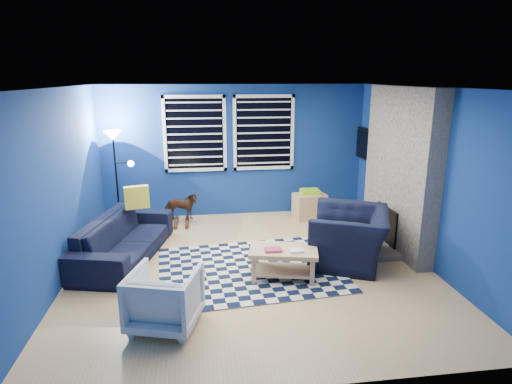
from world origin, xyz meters
TOP-DOWN VIEW (x-y plane):
  - floor at (0.00, 0.00)m, footprint 5.00×5.00m
  - ceiling at (0.00, 0.00)m, footprint 5.00×5.00m
  - wall_back at (0.00, 2.50)m, footprint 5.00×0.00m
  - wall_left at (-2.50, 0.00)m, footprint 0.00×5.00m
  - wall_right at (2.50, 0.00)m, footprint 0.00×5.00m
  - fireplace at (2.36, 0.50)m, footprint 0.65×2.00m
  - window_left at (-0.75, 2.46)m, footprint 1.17×0.06m
  - window_right at (0.55, 2.46)m, footprint 1.17×0.06m
  - tv at (2.45, 2.00)m, footprint 0.07×1.00m
  - rug at (-0.04, -0.07)m, footprint 2.66×2.21m
  - sofa at (-1.83, 0.58)m, footprint 2.28×1.31m
  - armchair_big at (1.43, -0.01)m, footprint 1.52×1.43m
  - armchair_bent at (-1.11, -1.34)m, footprint 0.88×0.89m
  - rocking_horse at (-1.05, 2.01)m, footprint 0.36×0.65m
  - coffee_table at (0.38, -0.41)m, footprint 0.99×0.70m
  - cabinet at (1.37, 2.03)m, footprint 0.64×0.48m
  - floor_lamp at (-2.13, 2.05)m, footprint 0.47×0.29m
  - throw_pillow at (-1.68, 1.05)m, footprint 0.39×0.20m

SIDE VIEW (x-z plane):
  - floor at x=0.00m, z-range 0.00..0.00m
  - rug at x=-0.04m, z-range 0.00..0.02m
  - cabinet at x=1.37m, z-range -0.03..0.54m
  - coffee_table at x=0.38m, z-range 0.09..0.53m
  - sofa at x=-1.83m, z-range 0.00..0.63m
  - armchair_bent at x=-1.11m, z-range 0.00..0.66m
  - rocking_horse at x=-1.05m, z-range 0.07..0.59m
  - armchair_big at x=1.43m, z-range 0.00..0.78m
  - throw_pillow at x=-1.68m, z-range 0.63..0.98m
  - fireplace at x=2.36m, z-range -0.05..2.45m
  - wall_back at x=0.00m, z-range -1.25..3.75m
  - wall_left at x=-2.50m, z-range -1.25..3.75m
  - wall_right at x=2.50m, z-range -1.25..3.75m
  - tv at x=2.45m, z-range 1.11..1.69m
  - floor_lamp at x=-2.13m, z-range 0.55..2.28m
  - window_left at x=-0.75m, z-range 0.89..2.31m
  - window_right at x=0.55m, z-range 0.89..2.31m
  - ceiling at x=0.00m, z-range 2.50..2.50m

